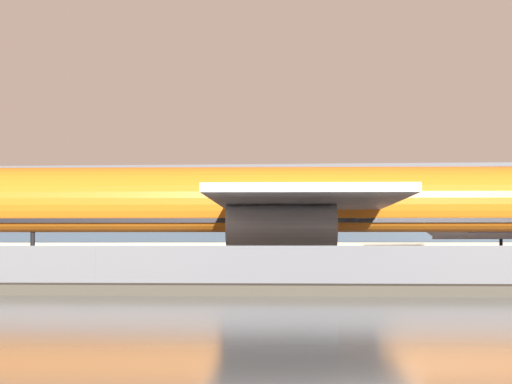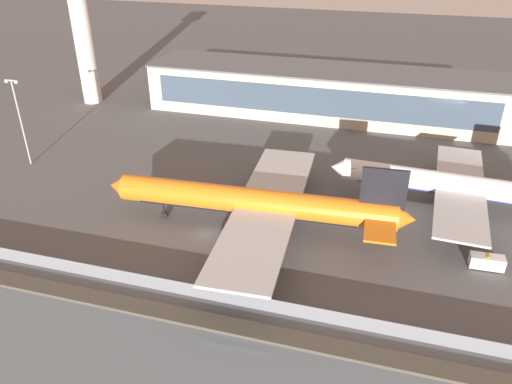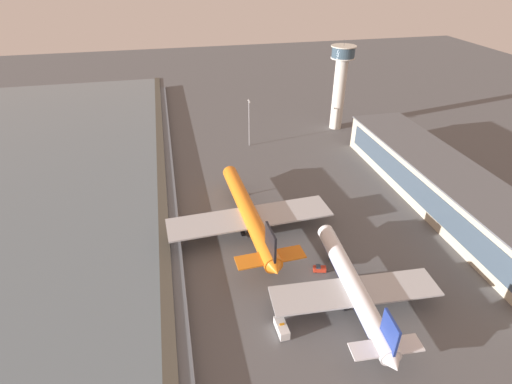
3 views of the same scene
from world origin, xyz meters
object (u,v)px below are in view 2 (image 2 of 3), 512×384
object	(u,v)px
ops_van	(486,261)
apron_light_mast_apron_west	(20,118)
cargo_jet_orange	(259,203)
baggage_tug	(387,205)
control_tower	(81,27)
passenger_jet_white	(453,185)

from	to	relation	value
ops_van	apron_light_mast_apron_west	distance (m)	96.01
cargo_jet_orange	apron_light_mast_apron_west	size ratio (longest dim) A/B	2.80
baggage_tug	ops_van	xyz separation A→B (m)	(15.96, -14.54, 0.47)
baggage_tug	apron_light_mast_apron_west	world-z (taller)	apron_light_mast_apron_west
ops_van	control_tower	xyz separation A→B (m)	(-105.11, 55.36, 20.67)
cargo_jet_orange	ops_van	world-z (taller)	cargo_jet_orange
passenger_jet_white	control_tower	distance (m)	108.50
control_tower	ops_van	bearing A→B (deg)	-27.78
control_tower	apron_light_mast_apron_west	xyz separation A→B (m)	(10.46, -42.55, -10.95)
passenger_jet_white	cargo_jet_orange	bearing A→B (deg)	-152.23
cargo_jet_orange	passenger_jet_white	xyz separation A→B (m)	(32.90, 17.33, -0.53)
apron_light_mast_apron_west	control_tower	bearing A→B (deg)	103.81
passenger_jet_white	baggage_tug	distance (m)	12.57
baggage_tug	apron_light_mast_apron_west	distance (m)	79.37
baggage_tug	control_tower	xyz separation A→B (m)	(-89.15, 40.82, 21.14)
control_tower	passenger_jet_white	bearing A→B (deg)	-20.37
apron_light_mast_apron_west	cargo_jet_orange	bearing A→B (deg)	-11.94
baggage_tug	control_tower	bearing A→B (deg)	155.40
cargo_jet_orange	control_tower	bearing A→B (deg)	141.05
cargo_jet_orange	control_tower	distance (m)	88.43
ops_van	cargo_jet_orange	bearing A→B (deg)	178.87
baggage_tug	ops_van	world-z (taller)	ops_van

